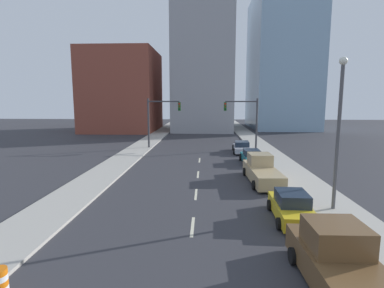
{
  "coord_description": "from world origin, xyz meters",
  "views": [
    {
      "loc": [
        0.62,
        0.39,
        6.25
      ],
      "look_at": [
        -0.65,
        28.11,
        2.2
      ],
      "focal_mm": 28.0,
      "sensor_mm": 36.0,
      "label": 1
    }
  ],
  "objects_px": {
    "sedan_yellow": "(292,207)",
    "sedan_teal": "(252,157)",
    "traffic_signal_right": "(247,117)",
    "pickup_truck_tan": "(262,171)",
    "pickup_truck_brown": "(344,269)",
    "traffic_signal_left": "(157,116)",
    "street_lamp": "(339,124)",
    "sedan_silver": "(242,147)"
  },
  "relations": [
    {
      "from": "traffic_signal_right",
      "to": "pickup_truck_brown",
      "type": "height_order",
      "value": "traffic_signal_right"
    },
    {
      "from": "sedan_teal",
      "to": "sedan_silver",
      "type": "distance_m",
      "value": 6.23
    },
    {
      "from": "traffic_signal_left",
      "to": "pickup_truck_brown",
      "type": "relative_size",
      "value": 1.05
    },
    {
      "from": "traffic_signal_left",
      "to": "traffic_signal_right",
      "type": "height_order",
      "value": "same"
    },
    {
      "from": "traffic_signal_left",
      "to": "sedan_yellow",
      "type": "height_order",
      "value": "traffic_signal_left"
    },
    {
      "from": "traffic_signal_left",
      "to": "sedan_yellow",
      "type": "xyz_separation_m",
      "value": [
        10.78,
        -23.15,
        -3.53
      ]
    },
    {
      "from": "street_lamp",
      "to": "pickup_truck_brown",
      "type": "xyz_separation_m",
      "value": [
        -2.77,
        -7.48,
        -4.1
      ]
    },
    {
      "from": "pickup_truck_brown",
      "to": "sedan_yellow",
      "type": "height_order",
      "value": "pickup_truck_brown"
    },
    {
      "from": "sedan_yellow",
      "to": "traffic_signal_right",
      "type": "bearing_deg",
      "value": 90.02
    },
    {
      "from": "street_lamp",
      "to": "sedan_teal",
      "type": "distance_m",
      "value": 13.97
    },
    {
      "from": "traffic_signal_right",
      "to": "street_lamp",
      "type": "distance_m",
      "value": 21.88
    },
    {
      "from": "traffic_signal_right",
      "to": "sedan_silver",
      "type": "distance_m",
      "value": 4.48
    },
    {
      "from": "street_lamp",
      "to": "pickup_truck_tan",
      "type": "bearing_deg",
      "value": 115.38
    },
    {
      "from": "sedan_silver",
      "to": "sedan_teal",
      "type": "bearing_deg",
      "value": -85.0
    },
    {
      "from": "traffic_signal_left",
      "to": "sedan_yellow",
      "type": "bearing_deg",
      "value": -65.02
    },
    {
      "from": "traffic_signal_left",
      "to": "sedan_teal",
      "type": "height_order",
      "value": "traffic_signal_left"
    },
    {
      "from": "street_lamp",
      "to": "pickup_truck_tan",
      "type": "height_order",
      "value": "street_lamp"
    },
    {
      "from": "traffic_signal_right",
      "to": "sedan_yellow",
      "type": "bearing_deg",
      "value": -91.9
    },
    {
      "from": "street_lamp",
      "to": "sedan_yellow",
      "type": "height_order",
      "value": "street_lamp"
    },
    {
      "from": "traffic_signal_right",
      "to": "street_lamp",
      "type": "xyz_separation_m",
      "value": [
        1.97,
        -21.77,
        0.74
      ]
    },
    {
      "from": "traffic_signal_right",
      "to": "sedan_silver",
      "type": "xyz_separation_m",
      "value": [
        -0.94,
        -2.53,
        -3.57
      ]
    },
    {
      "from": "pickup_truck_tan",
      "to": "traffic_signal_right",
      "type": "bearing_deg",
      "value": 84.26
    },
    {
      "from": "pickup_truck_brown",
      "to": "sedan_silver",
      "type": "relative_size",
      "value": 1.28
    },
    {
      "from": "traffic_signal_right",
      "to": "pickup_truck_tan",
      "type": "height_order",
      "value": "traffic_signal_right"
    },
    {
      "from": "sedan_teal",
      "to": "traffic_signal_left",
      "type": "bearing_deg",
      "value": 139.9
    },
    {
      "from": "pickup_truck_brown",
      "to": "sedan_yellow",
      "type": "relative_size",
      "value": 1.43
    },
    {
      "from": "street_lamp",
      "to": "traffic_signal_left",
      "type": "bearing_deg",
      "value": 121.84
    },
    {
      "from": "pickup_truck_brown",
      "to": "sedan_teal",
      "type": "bearing_deg",
      "value": 88.96
    },
    {
      "from": "traffic_signal_left",
      "to": "sedan_silver",
      "type": "xyz_separation_m",
      "value": [
        10.61,
        -2.53,
        -3.57
      ]
    },
    {
      "from": "sedan_yellow",
      "to": "sedan_teal",
      "type": "bearing_deg",
      "value": 91.66
    },
    {
      "from": "sedan_silver",
      "to": "pickup_truck_brown",
      "type": "bearing_deg",
      "value": -86.9
    },
    {
      "from": "pickup_truck_brown",
      "to": "sedan_teal",
      "type": "xyz_separation_m",
      "value": [
        0.1,
        20.5,
        -0.2
      ]
    },
    {
      "from": "sedan_yellow",
      "to": "sedan_silver",
      "type": "height_order",
      "value": "sedan_yellow"
    },
    {
      "from": "street_lamp",
      "to": "sedan_silver",
      "type": "relative_size",
      "value": 1.77
    },
    {
      "from": "street_lamp",
      "to": "sedan_teal",
      "type": "relative_size",
      "value": 1.94
    },
    {
      "from": "sedan_yellow",
      "to": "pickup_truck_tan",
      "type": "xyz_separation_m",
      "value": [
        -0.19,
        7.53,
        0.16
      ]
    },
    {
      "from": "pickup_truck_brown",
      "to": "sedan_silver",
      "type": "xyz_separation_m",
      "value": [
        -0.14,
        26.73,
        -0.21
      ]
    },
    {
      "from": "sedan_teal",
      "to": "sedan_silver",
      "type": "height_order",
      "value": "sedan_teal"
    },
    {
      "from": "sedan_teal",
      "to": "street_lamp",
      "type": "bearing_deg",
      "value": -79.59
    },
    {
      "from": "traffic_signal_left",
      "to": "street_lamp",
      "type": "bearing_deg",
      "value": -58.16
    },
    {
      "from": "sedan_teal",
      "to": "pickup_truck_brown",
      "type": "bearing_deg",
      "value": -91.47
    },
    {
      "from": "traffic_signal_right",
      "to": "street_lamp",
      "type": "relative_size",
      "value": 0.76
    }
  ]
}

